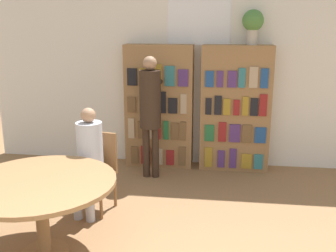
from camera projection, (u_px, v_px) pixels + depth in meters
wall_back at (198, 66)px, 5.80m from camera, size 6.40×0.07×3.00m
bookshelf_left at (159, 107)px, 5.84m from camera, size 1.00×0.34×1.82m
bookshelf_right at (235, 109)px, 5.70m from camera, size 1.00×0.34×1.82m
flower_vase at (253, 23)px, 5.37m from camera, size 0.29×0.29×0.48m
reading_table at (40, 191)px, 3.56m from camera, size 1.39×1.39×0.75m
chair_left_side at (97, 167)px, 4.54m from camera, size 0.48×0.48×0.90m
seated_reader_left at (88, 155)px, 4.32m from camera, size 0.35×0.41×1.23m
librarian_standing at (150, 105)px, 5.33m from camera, size 0.29×0.56×1.70m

